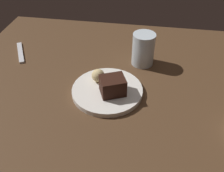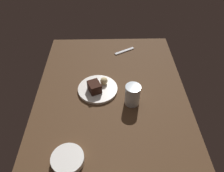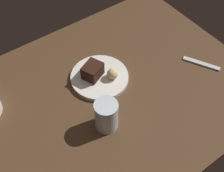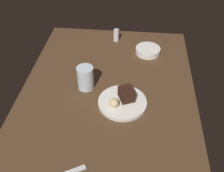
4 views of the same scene
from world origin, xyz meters
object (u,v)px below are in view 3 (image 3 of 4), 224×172
object	(u,v)px
bread_roll	(113,74)
water_glass	(106,115)
dessert_plate	(100,77)
dessert_spoon	(201,64)
chocolate_cake_slice	(93,71)

from	to	relation	value
bread_roll	water_glass	distance (cm)	20.21
dessert_plate	water_glass	bearing A→B (deg)	62.20
water_glass	bread_roll	bearing A→B (deg)	-131.77
water_glass	dessert_plate	bearing A→B (deg)	-117.80
water_glass	dessert_spoon	world-z (taller)	water_glass
dessert_plate	dessert_spoon	bearing A→B (deg)	154.88
dessert_plate	bread_roll	xyz separation A→B (cm)	(-3.61, 3.56, 2.95)
dessert_plate	dessert_spoon	xyz separation A→B (cm)	(-37.68, 17.66, -0.47)
water_glass	dessert_spoon	bearing A→B (deg)	-178.93
bread_roll	water_glass	xyz separation A→B (cm)	(13.39, 14.99, 2.13)
dessert_plate	water_glass	xyz separation A→B (cm)	(9.78, 18.55, 5.07)
dessert_plate	chocolate_cake_slice	bearing A→B (deg)	-39.01
bread_roll	dessert_spoon	distance (cm)	37.03
water_glass	dessert_spoon	xyz separation A→B (cm)	(-47.46, -0.89, -5.55)
chocolate_cake_slice	bread_roll	size ratio (longest dim) A/B	1.73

